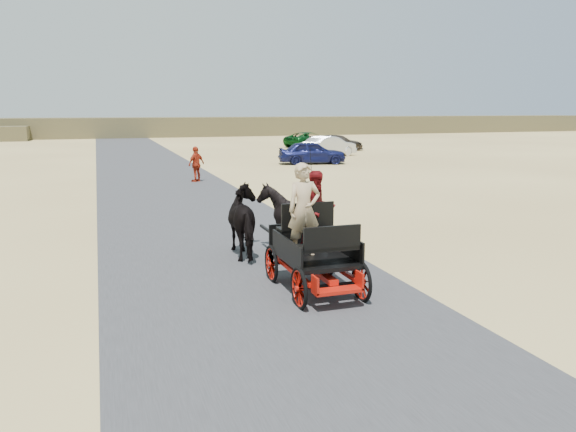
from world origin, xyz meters
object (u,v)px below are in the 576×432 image
object	(u,v)px
carriage	(314,272)
horse_left	(248,221)
pedestrian	(196,164)
horse_right	(291,218)
car_d	(309,140)
car_c	(338,143)
car_a	(312,152)
car_b	(329,146)

from	to	relation	value
carriage	horse_left	size ratio (longest dim) A/B	1.20
carriage	pedestrian	xyz separation A→B (m)	(0.61, 17.34, 0.50)
horse_right	car_d	world-z (taller)	horse_right
car_c	car_a	bearing A→B (deg)	137.50
pedestrian	carriage	bearing A→B (deg)	51.21
carriage	car_c	size ratio (longest dim) A/B	0.52
carriage	car_a	distance (m)	25.64
car_d	horse_left	bearing A→B (deg)	131.67
horse_left	car_b	distance (m)	28.87
car_d	carriage	bearing A→B (deg)	133.97
car_a	horse_right	bearing A→B (deg)	168.34
pedestrian	car_c	size ratio (longest dim) A/B	0.38
horse_left	horse_right	xyz separation A→B (m)	(1.10, 0.00, 0.00)
horse_left	car_c	distance (m)	34.52
car_a	car_c	distance (m)	11.50
horse_right	car_c	world-z (taller)	horse_right
horse_left	car_d	size ratio (longest dim) A/B	0.41
horse_right	car_a	bearing A→B (deg)	-112.42
car_a	car_b	distance (m)	5.84
car_a	car_b	size ratio (longest dim) A/B	0.94
car_b	car_a	bearing A→B (deg)	122.31
horse_left	horse_right	distance (m)	1.10
car_b	carriage	bearing A→B (deg)	132.47
car_b	car_c	size ratio (longest dim) A/B	1.00
car_b	car_d	world-z (taller)	car_b
horse_right	car_c	xyz separation A→B (m)	(14.72, 30.69, -0.18)
carriage	car_b	world-z (taller)	car_b
pedestrian	horse_left	bearing A→B (deg)	48.60
horse_left	car_a	bearing A→B (deg)	-114.95
pedestrian	car_a	xyz separation A→B (m)	(8.58, 6.60, -0.13)
car_b	horse_right	bearing A→B (deg)	131.09
car_b	horse_left	bearing A→B (deg)	129.11
horse_right	car_d	distance (m)	38.83
car_b	car_c	world-z (taller)	car_b
carriage	horse_left	world-z (taller)	horse_left
car_d	pedestrian	bearing A→B (deg)	121.68
carriage	car_d	xyz separation A→B (m)	(14.72, 39.15, 0.32)
horse_left	car_b	bearing A→B (deg)	-116.66
car_a	car_b	world-z (taller)	car_b
car_d	car_a	bearing A→B (deg)	134.59
horse_right	pedestrian	world-z (taller)	pedestrian
car_a	carriage	bearing A→B (deg)	169.76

